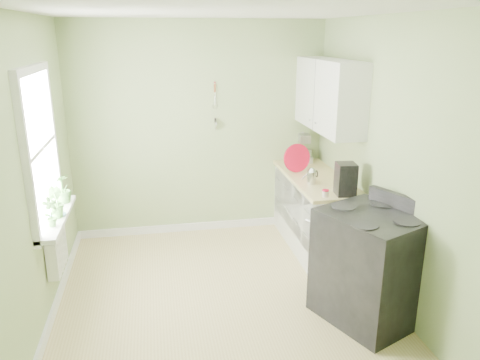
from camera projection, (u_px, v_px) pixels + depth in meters
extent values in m
cube|color=tan|center=(222.00, 301.00, 4.63)|extent=(3.20, 3.60, 0.02)
cube|color=white|center=(218.00, 10.00, 3.81)|extent=(3.20, 3.60, 0.02)
cube|color=#A0B47A|center=(200.00, 131.00, 5.92)|extent=(3.20, 0.02, 2.70)
cube|color=#A0B47A|center=(32.00, 180.00, 3.94)|extent=(0.02, 3.60, 2.70)
cube|color=#A0B47A|center=(385.00, 161.00, 4.51)|extent=(0.02, 3.60, 2.70)
cube|color=white|center=(315.00, 214.00, 5.67)|extent=(0.60, 1.60, 0.87)
cube|color=beige|center=(316.00, 178.00, 5.53)|extent=(0.64, 1.60, 0.04)
cube|color=white|center=(329.00, 95.00, 5.36)|extent=(0.35, 1.40, 0.80)
cube|color=white|center=(39.00, 148.00, 4.16)|extent=(0.02, 1.00, 1.30)
cube|color=white|center=(31.00, 69.00, 3.96)|extent=(0.06, 1.14, 0.07)
cube|color=white|center=(50.00, 219.00, 4.37)|extent=(0.06, 1.14, 0.07)
cube|color=white|center=(41.00, 148.00, 4.17)|extent=(0.04, 1.00, 0.04)
cube|color=white|center=(57.00, 217.00, 4.38)|extent=(0.18, 1.14, 0.04)
cube|color=white|center=(57.00, 252.00, 4.43)|extent=(0.12, 0.50, 0.35)
cylinder|color=beige|center=(215.00, 88.00, 5.77)|extent=(0.02, 0.02, 0.10)
cylinder|color=silver|center=(215.00, 98.00, 5.80)|extent=(0.01, 0.01, 0.16)
cylinder|color=silver|center=(215.00, 125.00, 5.91)|extent=(0.01, 0.14, 0.14)
cube|color=black|center=(369.00, 268.00, 4.23)|extent=(0.99, 1.06, 0.99)
cube|color=black|center=(374.00, 216.00, 4.07)|extent=(0.99, 1.06, 0.03)
cube|color=black|center=(409.00, 206.00, 4.11)|extent=(0.40, 0.79, 0.15)
cylinder|color=#B2B2B7|center=(333.00, 232.00, 4.05)|extent=(0.30, 0.64, 0.02)
cube|color=red|center=(327.00, 248.00, 4.21)|extent=(0.12, 0.23, 0.42)
cube|color=#B2B2B7|center=(304.00, 158.00, 6.20)|extent=(0.25, 0.33, 0.08)
cube|color=#B2B2B7|center=(301.00, 145.00, 6.28)|extent=(0.13, 0.10, 0.22)
cube|color=#B2B2B7|center=(304.00, 137.00, 6.13)|extent=(0.19, 0.32, 0.10)
sphere|color=#B2B2B7|center=(301.00, 134.00, 6.23)|extent=(0.12, 0.12, 0.12)
cylinder|color=silver|center=(305.00, 154.00, 6.12)|extent=(0.17, 0.17, 0.14)
cylinder|color=silver|center=(312.00, 178.00, 5.24)|extent=(0.10, 0.10, 0.14)
cone|color=silver|center=(312.00, 170.00, 5.21)|extent=(0.10, 0.10, 0.04)
cylinder|color=silver|center=(305.00, 176.00, 5.22)|extent=(0.10, 0.04, 0.07)
cube|color=black|center=(346.00, 179.00, 4.86)|extent=(0.22, 0.23, 0.34)
cylinder|color=black|center=(342.00, 188.00, 4.88)|extent=(0.11, 0.11, 0.12)
cylinder|color=#BC0B2B|center=(297.00, 158.00, 5.66)|extent=(0.35, 0.12, 0.35)
cylinder|color=#C0AE9F|center=(325.00, 194.00, 4.83)|extent=(0.07, 0.07, 0.07)
cylinder|color=#BC0B2B|center=(326.00, 190.00, 4.82)|extent=(0.07, 0.07, 0.01)
imported|color=#477E36|center=(50.00, 212.00, 4.08)|extent=(0.17, 0.16, 0.27)
imported|color=#477E36|center=(55.00, 202.00, 4.29)|extent=(0.21, 0.20, 0.29)
imported|color=#477E36|center=(63.00, 189.00, 4.67)|extent=(0.23, 0.23, 0.29)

